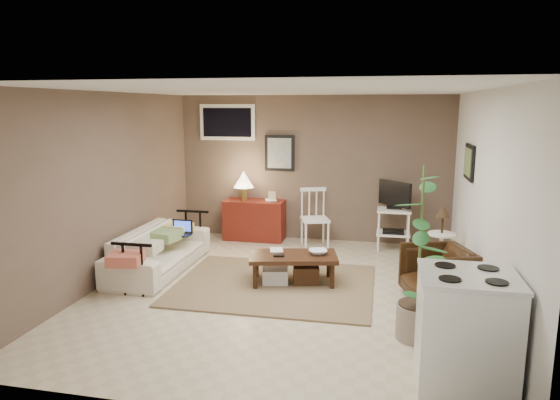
% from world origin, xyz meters
% --- Properties ---
extents(floor, '(5.00, 5.00, 0.00)m').
position_xyz_m(floor, '(0.00, 0.00, 0.00)').
color(floor, '#C1B293').
rests_on(floor, ground).
extents(art_back, '(0.50, 0.03, 0.60)m').
position_xyz_m(art_back, '(-0.55, 2.48, 1.45)').
color(art_back, black).
extents(art_right, '(0.03, 0.60, 0.45)m').
position_xyz_m(art_right, '(2.23, 1.05, 1.52)').
color(art_right, black).
extents(window, '(0.96, 0.03, 0.60)m').
position_xyz_m(window, '(-1.45, 2.48, 1.95)').
color(window, white).
extents(rug, '(2.45, 1.97, 0.02)m').
position_xyz_m(rug, '(-0.13, 0.17, 0.01)').
color(rug, olive).
rests_on(rug, floor).
extents(coffee_table, '(1.18, 0.78, 0.41)m').
position_xyz_m(coffee_table, '(0.09, 0.27, 0.23)').
color(coffee_table, '#321A0D').
rests_on(coffee_table, floor).
extents(sofa, '(0.57, 1.94, 0.76)m').
position_xyz_m(sofa, '(-1.80, 0.44, 0.38)').
color(sofa, silver).
rests_on(sofa, floor).
extents(sofa_pillows, '(0.37, 1.84, 0.13)m').
position_xyz_m(sofa_pillows, '(-1.75, 0.22, 0.47)').
color(sofa_pillows, beige).
rests_on(sofa_pillows, sofa).
extents(sofa_end_rails, '(0.52, 1.94, 0.65)m').
position_xyz_m(sofa_end_rails, '(-1.69, 0.44, 0.33)').
color(sofa_end_rails, black).
rests_on(sofa_end_rails, floor).
extents(laptop, '(0.30, 0.22, 0.20)m').
position_xyz_m(laptop, '(-1.61, 0.78, 0.49)').
color(laptop, black).
rests_on(laptop, sofa).
extents(red_console, '(1.00, 0.45, 1.16)m').
position_xyz_m(red_console, '(-0.96, 2.27, 0.40)').
color(red_console, maroon).
rests_on(red_console, floor).
extents(spindle_chair, '(0.53, 0.53, 0.93)m').
position_xyz_m(spindle_chair, '(0.11, 2.09, 0.43)').
color(spindle_chair, white).
rests_on(spindle_chair, floor).
extents(tv_stand, '(0.51, 0.50, 1.08)m').
position_xyz_m(tv_stand, '(1.34, 2.14, 0.57)').
color(tv_stand, white).
rests_on(tv_stand, floor).
extents(side_table, '(0.36, 0.36, 0.95)m').
position_xyz_m(side_table, '(1.94, 1.04, 0.59)').
color(side_table, white).
rests_on(side_table, floor).
extents(armchair, '(0.82, 0.85, 0.71)m').
position_xyz_m(armchair, '(1.81, 0.08, 0.35)').
color(armchair, black).
rests_on(armchair, floor).
extents(potted_plant, '(0.43, 0.43, 1.72)m').
position_xyz_m(potted_plant, '(1.53, -0.95, 0.91)').
color(potted_plant, gray).
rests_on(potted_plant, floor).
extents(stove, '(0.74, 0.69, 0.97)m').
position_xyz_m(stove, '(1.85, -1.76, 0.48)').
color(stove, white).
rests_on(stove, floor).
extents(bowl, '(0.24, 0.12, 0.23)m').
position_xyz_m(bowl, '(0.39, 0.36, 0.50)').
color(bowl, '#321A0D').
rests_on(bowl, coffee_table).
extents(book_table, '(0.16, 0.06, 0.22)m').
position_xyz_m(book_table, '(-0.23, 0.37, 0.50)').
color(book_table, '#321A0D').
rests_on(book_table, coffee_table).
extents(book_console, '(0.17, 0.08, 0.24)m').
position_xyz_m(book_console, '(-0.75, 2.28, 0.79)').
color(book_console, '#321A0D').
rests_on(book_console, red_console).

